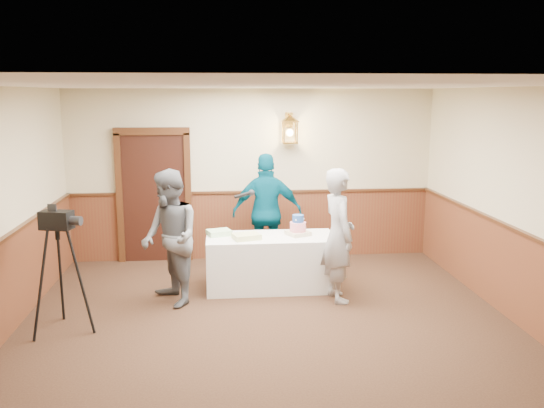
# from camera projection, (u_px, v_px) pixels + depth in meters

# --- Properties ---
(ground) EXTENTS (7.00, 7.00, 0.00)m
(ground) POSITION_uv_depth(u_px,v_px,m) (273.00, 345.00, 6.33)
(ground) COLOR black
(ground) RESTS_ON ground
(room_shell) EXTENTS (6.02, 7.02, 2.81)m
(room_shell) POSITION_uv_depth(u_px,v_px,m) (264.00, 202.00, 6.48)
(room_shell) COLOR beige
(room_shell) RESTS_ON ground
(display_table) EXTENTS (1.80, 0.80, 0.75)m
(display_table) POSITION_uv_depth(u_px,v_px,m) (271.00, 262.00, 8.13)
(display_table) COLOR silver
(display_table) RESTS_ON ground
(tiered_cake) EXTENTS (0.37, 0.37, 0.29)m
(tiered_cake) POSITION_uv_depth(u_px,v_px,m) (298.00, 227.00, 8.11)
(tiered_cake) COLOR beige
(tiered_cake) RESTS_ON display_table
(sheet_cake_yellow) EXTENTS (0.42, 0.36, 0.07)m
(sheet_cake_yellow) POSITION_uv_depth(u_px,v_px,m) (246.00, 236.00, 7.90)
(sheet_cake_yellow) COLOR #CBD07C
(sheet_cake_yellow) RESTS_ON display_table
(sheet_cake_green) EXTENTS (0.38, 0.34, 0.07)m
(sheet_cake_green) POSITION_uv_depth(u_px,v_px,m) (219.00, 233.00, 8.12)
(sheet_cake_green) COLOR #B0EDA7
(sheet_cake_green) RESTS_ON display_table
(interviewer) EXTENTS (1.61, 1.07, 1.77)m
(interviewer) POSITION_uv_depth(u_px,v_px,m) (170.00, 238.00, 7.41)
(interviewer) COLOR #56595F
(interviewer) RESTS_ON ground
(baker) EXTENTS (0.51, 0.70, 1.77)m
(baker) POSITION_uv_depth(u_px,v_px,m) (338.00, 235.00, 7.56)
(baker) COLOR gray
(baker) RESTS_ON ground
(assistant_p) EXTENTS (1.08, 0.48, 1.83)m
(assistant_p) POSITION_uv_depth(u_px,v_px,m) (267.00, 213.00, 8.86)
(assistant_p) COLOR #02445A
(assistant_p) RESTS_ON ground
(tv_camera_rig) EXTENTS (0.56, 0.52, 1.43)m
(tv_camera_rig) POSITION_uv_depth(u_px,v_px,m) (61.00, 278.00, 6.58)
(tv_camera_rig) COLOR black
(tv_camera_rig) RESTS_ON ground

